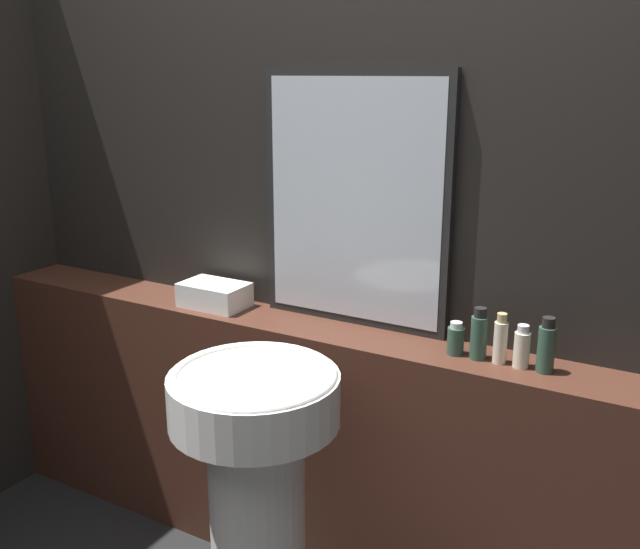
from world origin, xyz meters
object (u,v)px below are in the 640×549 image
object	(u,v)px
body_wash_bottle	(522,348)
hand_soap_bottle	(546,347)
mirror	(355,201)
shampoo_bottle	(456,339)
pedestal_sink	(257,492)
lotion_bottle	(500,340)
towel_stack	(215,295)
conditioner_bottle	(479,335)

from	to	relation	value
body_wash_bottle	hand_soap_bottle	size ratio (longest dim) A/B	0.79
mirror	shampoo_bottle	xyz separation A→B (m)	(0.39, -0.10, -0.36)
body_wash_bottle	shampoo_bottle	bearing A→B (deg)	180.00
pedestal_sink	lotion_bottle	size ratio (longest dim) A/B	6.28
body_wash_bottle	hand_soap_bottle	xyz separation A→B (m)	(0.07, 0.00, 0.02)
pedestal_sink	towel_stack	size ratio (longest dim) A/B	4.04
lotion_bottle	towel_stack	bearing A→B (deg)	180.00
hand_soap_bottle	towel_stack	bearing A→B (deg)	180.00
mirror	lotion_bottle	bearing A→B (deg)	-10.41
pedestal_sink	shampoo_bottle	xyz separation A→B (m)	(0.40, 0.47, 0.38)
towel_stack	hand_soap_bottle	distance (m)	1.16
body_wash_bottle	towel_stack	bearing A→B (deg)	180.00
towel_stack	hand_soap_bottle	world-z (taller)	hand_soap_bottle
towel_stack	lotion_bottle	size ratio (longest dim) A/B	1.56
pedestal_sink	lotion_bottle	xyz separation A→B (m)	(0.53, 0.47, 0.40)
shampoo_bottle	body_wash_bottle	bearing A→B (deg)	0.00
lotion_bottle	conditioner_bottle	bearing A→B (deg)	180.00
mirror	pedestal_sink	bearing A→B (deg)	-90.56
lotion_bottle	mirror	bearing A→B (deg)	169.59
shampoo_bottle	hand_soap_bottle	distance (m)	0.26
towel_stack	body_wash_bottle	world-z (taller)	body_wash_bottle
hand_soap_bottle	pedestal_sink	bearing A→B (deg)	-144.27
pedestal_sink	conditioner_bottle	world-z (taller)	conditioner_bottle
shampoo_bottle	conditioner_bottle	distance (m)	0.07
mirror	towel_stack	distance (m)	0.63
pedestal_sink	towel_stack	distance (m)	0.78
mirror	conditioner_bottle	distance (m)	0.58
lotion_bottle	body_wash_bottle	size ratio (longest dim) A/B	1.19
mirror	towel_stack	xyz separation A→B (m)	(-0.51, -0.10, -0.37)
pedestal_sink	mirror	xyz separation A→B (m)	(0.01, 0.57, 0.74)
mirror	shampoo_bottle	bearing A→B (deg)	-13.82
mirror	hand_soap_bottle	world-z (taller)	mirror
towel_stack	conditioner_bottle	size ratio (longest dim) A/B	1.50
shampoo_bottle	body_wash_bottle	size ratio (longest dim) A/B	0.79
body_wash_bottle	hand_soap_bottle	distance (m)	0.07
lotion_bottle	hand_soap_bottle	xyz separation A→B (m)	(0.13, 0.00, 0.00)
conditioner_bottle	hand_soap_bottle	size ratio (longest dim) A/B	0.97
pedestal_sink	body_wash_bottle	size ratio (longest dim) A/B	7.46
shampoo_bottle	body_wash_bottle	xyz separation A→B (m)	(0.19, 0.00, 0.01)
hand_soap_bottle	body_wash_bottle	bearing A→B (deg)	180.00
towel_stack	shampoo_bottle	distance (m)	0.90
mirror	towel_stack	bearing A→B (deg)	-169.24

